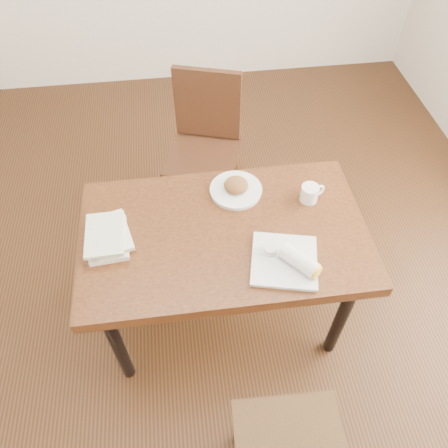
{
  "coord_description": "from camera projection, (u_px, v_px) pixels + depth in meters",
  "views": [
    {
      "loc": [
        -0.16,
        -1.21,
        2.28
      ],
      "look_at": [
        0.0,
        0.0,
        0.8
      ],
      "focal_mm": 35.0,
      "sensor_mm": 36.0,
      "label": 1
    }
  ],
  "objects": [
    {
      "name": "coffee_mug",
      "position": [
        310.0,
        193.0,
        2.04
      ],
      "size": [
        0.12,
        0.08,
        0.08
      ],
      "color": "white",
      "rests_on": "table"
    },
    {
      "name": "plate_burrito",
      "position": [
        289.0,
        261.0,
        1.82
      ],
      "size": [
        0.33,
        0.33,
        0.09
      ],
      "color": "white",
      "rests_on": "table"
    },
    {
      "name": "ground",
      "position": [
        224.0,
        312.0,
        2.54
      ],
      "size": [
        4.0,
        5.0,
        0.01
      ],
      "primitive_type": "cube",
      "color": "#472814",
      "rests_on": "ground"
    },
    {
      "name": "room_walls",
      "position": [
        224.0,
        43.0,
        1.27
      ],
      "size": [
        4.02,
        5.02,
        2.8
      ],
      "color": "white",
      "rests_on": "ground"
    },
    {
      "name": "chair_far",
      "position": [
        205.0,
        139.0,
        2.67
      ],
      "size": [
        0.53,
        0.53,
        0.95
      ],
      "color": "#3F1F12",
      "rests_on": "ground"
    },
    {
      "name": "book_stack",
      "position": [
        108.0,
        236.0,
        1.89
      ],
      "size": [
        0.22,
        0.27,
        0.06
      ],
      "color": "white",
      "rests_on": "table"
    },
    {
      "name": "plate_scone",
      "position": [
        236.0,
        188.0,
        2.09
      ],
      "size": [
        0.25,
        0.25,
        0.08
      ],
      "color": "white",
      "rests_on": "table"
    },
    {
      "name": "table",
      "position": [
        224.0,
        242.0,
        2.02
      ],
      "size": [
        1.28,
        0.77,
        0.75
      ],
      "color": "brown",
      "rests_on": "ground"
    }
  ]
}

